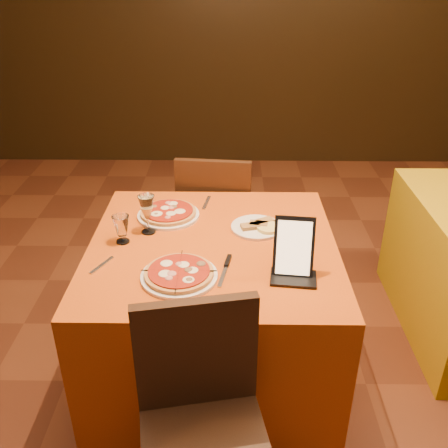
{
  "coord_description": "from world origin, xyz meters",
  "views": [
    {
      "loc": [
        -0.31,
        -1.38,
        1.88
      ],
      "look_at": [
        -0.33,
        0.51,
        0.86
      ],
      "focal_mm": 40.0,
      "sensor_mm": 36.0,
      "label": 1
    }
  ],
  "objects_px": {
    "chair_main_near": "(206,447)",
    "pizza_near": "(179,274)",
    "chair_main_far": "(218,219)",
    "water_glass": "(122,229)",
    "tablet": "(294,247)",
    "wine_glass": "(147,214)",
    "main_table": "(214,311)",
    "pizza_far": "(168,214)"
  },
  "relations": [
    {
      "from": "chair_main_near",
      "to": "chair_main_far",
      "type": "height_order",
      "value": "same"
    },
    {
      "from": "main_table",
      "to": "water_glass",
      "type": "height_order",
      "value": "water_glass"
    },
    {
      "from": "main_table",
      "to": "pizza_far",
      "type": "height_order",
      "value": "pizza_far"
    },
    {
      "from": "main_table",
      "to": "chair_main_near",
      "type": "height_order",
      "value": "chair_main_near"
    },
    {
      "from": "pizza_far",
      "to": "water_glass",
      "type": "relative_size",
      "value": 2.33
    },
    {
      "from": "chair_main_far",
      "to": "pizza_near",
      "type": "xyz_separation_m",
      "value": [
        -0.13,
        -1.06,
        0.31
      ]
    },
    {
      "from": "chair_main_near",
      "to": "water_glass",
      "type": "bearing_deg",
      "value": 105.22
    },
    {
      "from": "pizza_near",
      "to": "tablet",
      "type": "relative_size",
      "value": 1.26
    },
    {
      "from": "chair_main_near",
      "to": "wine_glass",
      "type": "xyz_separation_m",
      "value": [
        -0.3,
        0.92,
        0.39
      ]
    },
    {
      "from": "pizza_near",
      "to": "wine_glass",
      "type": "bearing_deg",
      "value": 115.61
    },
    {
      "from": "chair_main_far",
      "to": "wine_glass",
      "type": "relative_size",
      "value": 4.79
    },
    {
      "from": "chair_main_far",
      "to": "pizza_far",
      "type": "relative_size",
      "value": 3.0
    },
    {
      "from": "tablet",
      "to": "chair_main_near",
      "type": "bearing_deg",
      "value": -112.3
    },
    {
      "from": "pizza_far",
      "to": "water_glass",
      "type": "height_order",
      "value": "water_glass"
    },
    {
      "from": "pizza_near",
      "to": "chair_main_far",
      "type": "bearing_deg",
      "value": 83.28
    },
    {
      "from": "pizza_near",
      "to": "pizza_far",
      "type": "xyz_separation_m",
      "value": [
        -0.1,
        0.53,
        0.0
      ]
    },
    {
      "from": "water_glass",
      "to": "tablet",
      "type": "xyz_separation_m",
      "value": [
        0.73,
        -0.23,
        0.06
      ]
    },
    {
      "from": "chair_main_far",
      "to": "pizza_near",
      "type": "bearing_deg",
      "value": 89.05
    },
    {
      "from": "water_glass",
      "to": "main_table",
      "type": "bearing_deg",
      "value": -1.1
    },
    {
      "from": "main_table",
      "to": "tablet",
      "type": "height_order",
      "value": "tablet"
    },
    {
      "from": "chair_main_far",
      "to": "pizza_far",
      "type": "xyz_separation_m",
      "value": [
        -0.23,
        -0.53,
        0.31
      ]
    },
    {
      "from": "chair_main_near",
      "to": "chair_main_far",
      "type": "bearing_deg",
      "value": 79.19
    },
    {
      "from": "chair_main_near",
      "to": "tablet",
      "type": "xyz_separation_m",
      "value": [
        0.33,
        0.59,
        0.41
      ]
    },
    {
      "from": "pizza_near",
      "to": "water_glass",
      "type": "distance_m",
      "value": 0.39
    },
    {
      "from": "main_table",
      "to": "pizza_near",
      "type": "xyz_separation_m",
      "value": [
        -0.13,
        -0.27,
        0.39
      ]
    },
    {
      "from": "chair_main_far",
      "to": "tablet",
      "type": "distance_m",
      "value": 1.15
    },
    {
      "from": "pizza_far",
      "to": "tablet",
      "type": "xyz_separation_m",
      "value": [
        0.55,
        -0.48,
        0.1
      ]
    },
    {
      "from": "chair_main_near",
      "to": "chair_main_far",
      "type": "xyz_separation_m",
      "value": [
        0.0,
        1.61,
        0.0
      ]
    },
    {
      "from": "chair_main_far",
      "to": "main_table",
      "type": "bearing_deg",
      "value": 95.77
    },
    {
      "from": "chair_main_far",
      "to": "pizza_near",
      "type": "relative_size",
      "value": 2.96
    },
    {
      "from": "tablet",
      "to": "water_glass",
      "type": "bearing_deg",
      "value": 168.99
    },
    {
      "from": "pizza_near",
      "to": "pizza_far",
      "type": "height_order",
      "value": "same"
    },
    {
      "from": "tablet",
      "to": "pizza_near",
      "type": "bearing_deg",
      "value": -167.85
    },
    {
      "from": "pizza_far",
      "to": "wine_glass",
      "type": "bearing_deg",
      "value": -114.86
    },
    {
      "from": "wine_glass",
      "to": "water_glass",
      "type": "distance_m",
      "value": 0.14
    },
    {
      "from": "pizza_near",
      "to": "wine_glass",
      "type": "xyz_separation_m",
      "value": [
        -0.18,
        0.37,
        0.08
      ]
    },
    {
      "from": "pizza_near",
      "to": "tablet",
      "type": "xyz_separation_m",
      "value": [
        0.45,
        0.04,
        0.1
      ]
    },
    {
      "from": "chair_main_near",
      "to": "pizza_near",
      "type": "bearing_deg",
      "value": 92.02
    },
    {
      "from": "chair_main_near",
      "to": "pizza_far",
      "type": "distance_m",
      "value": 1.14
    },
    {
      "from": "main_table",
      "to": "water_glass",
      "type": "distance_m",
      "value": 0.6
    },
    {
      "from": "wine_glass",
      "to": "pizza_far",
      "type": "bearing_deg",
      "value": 65.14
    },
    {
      "from": "main_table",
      "to": "water_glass",
      "type": "xyz_separation_m",
      "value": [
        -0.4,
        0.01,
        0.44
      ]
    }
  ]
}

